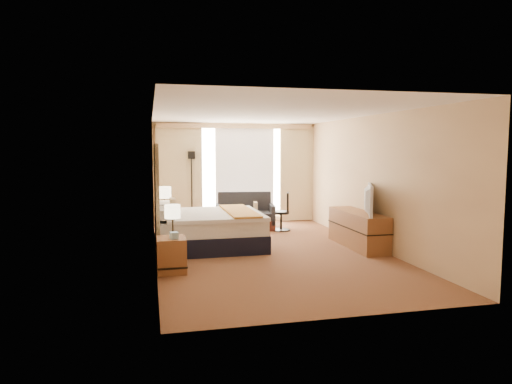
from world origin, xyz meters
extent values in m
cube|color=#592719|center=(0.00, 0.00, 0.00)|extent=(4.20, 7.00, 0.02)
cube|color=white|center=(0.00, 0.00, 2.60)|extent=(4.20, 7.00, 0.02)
cube|color=#E4BE8B|center=(0.00, 3.50, 1.30)|extent=(4.20, 0.02, 2.60)
cube|color=#E4BE8B|center=(0.00, -3.50, 1.30)|extent=(4.20, 0.02, 2.60)
cube|color=#E4BE8B|center=(-2.10, 0.00, 1.30)|extent=(0.02, 7.00, 2.60)
cube|color=#E4BE8B|center=(2.10, 0.00, 1.30)|extent=(0.02, 7.00, 2.60)
cube|color=black|center=(-2.06, 0.20, 1.28)|extent=(0.06, 1.85, 1.50)
cube|color=brown|center=(-1.87, -1.05, 0.28)|extent=(0.45, 0.52, 0.55)
cube|color=brown|center=(-1.87, 1.45, 0.28)|extent=(0.45, 0.52, 0.55)
cube|color=brown|center=(1.83, 0.00, 0.35)|extent=(0.50, 1.80, 0.70)
cube|color=silver|center=(0.25, 3.47, 1.32)|extent=(2.30, 0.02, 2.30)
cube|color=beige|center=(-1.45, 3.38, 1.27)|extent=(1.15, 0.09, 2.50)
cube|color=beige|center=(1.65, 3.38, 1.27)|extent=(0.90, 0.09, 2.50)
cube|color=silver|center=(0.25, 3.43, 1.27)|extent=(1.55, 0.04, 2.50)
cube|color=#E4BE8B|center=(0.00, 3.34, 2.52)|extent=(4.00, 0.16, 0.12)
cube|color=black|center=(-1.05, 0.63, 0.17)|extent=(2.04, 1.84, 0.34)
cube|color=white|center=(-1.05, 0.63, 0.49)|extent=(1.99, 1.79, 0.29)
cube|color=white|center=(-0.97, 0.63, 0.65)|extent=(1.86, 1.86, 0.07)
cube|color=#C47C2D|center=(-0.45, 0.63, 0.70)|extent=(0.53, 1.86, 0.04)
cube|color=white|center=(-1.89, 0.18, 0.78)|extent=(0.27, 0.76, 0.17)
cube|color=white|center=(-1.89, 1.08, 0.78)|extent=(0.27, 0.76, 0.17)
cube|color=#EFE5C5|center=(-1.76, 0.63, 0.81)|extent=(0.10, 0.41, 0.35)
cube|color=#512117|center=(0.05, 2.45, 0.13)|extent=(1.51, 0.97, 0.25)
cube|color=#2A2A2E|center=(0.04, 2.40, 0.33)|extent=(1.39, 0.80, 0.16)
cube|color=#2A2A2E|center=(0.09, 2.75, 0.61)|extent=(1.32, 0.35, 0.56)
cube|color=#2A2A2E|center=(-0.60, 2.55, 0.36)|extent=(0.22, 0.76, 0.45)
cube|color=#2A2A2E|center=(0.69, 2.35, 0.36)|extent=(0.22, 0.76, 0.45)
cube|color=#EFE5C5|center=(0.29, 2.36, 0.50)|extent=(0.14, 0.36, 0.32)
cube|color=black|center=(-1.15, 3.30, 0.01)|extent=(0.24, 0.24, 0.03)
cylinder|color=black|center=(-1.15, 3.30, 0.86)|extent=(0.03, 0.03, 1.67)
cube|color=black|center=(-1.15, 3.30, 1.78)|extent=(0.17, 0.17, 0.19)
cylinder|color=black|center=(0.85, 2.07, 0.01)|extent=(0.44, 0.44, 0.03)
cylinder|color=black|center=(0.85, 2.07, 0.23)|extent=(0.05, 0.05, 0.40)
cylinder|color=black|center=(0.85, 2.07, 0.43)|extent=(0.39, 0.39, 0.06)
cube|color=black|center=(1.00, 2.02, 0.69)|extent=(0.15, 0.35, 0.44)
cube|color=black|center=(-1.84, -1.04, 0.57)|extent=(0.09, 0.09, 0.04)
cylinder|color=black|center=(-1.84, -1.04, 0.74)|extent=(0.03, 0.03, 0.31)
cylinder|color=beige|center=(-1.84, -1.04, 0.97)|extent=(0.25, 0.25, 0.21)
cube|color=black|center=(-1.88, 1.52, 0.57)|extent=(0.10, 0.10, 0.04)
cylinder|color=black|center=(-1.88, 1.52, 0.77)|extent=(0.03, 0.03, 0.35)
cylinder|color=beige|center=(-1.88, 1.52, 1.02)|extent=(0.28, 0.28, 0.24)
cube|color=#9ACAEE|center=(-1.83, -1.16, 0.60)|extent=(0.14, 0.14, 0.11)
cube|color=black|center=(-1.79, 1.41, 0.58)|extent=(0.19, 0.17, 0.06)
imported|color=black|center=(1.78, -0.37, 0.99)|extent=(0.54, 0.97, 0.58)
camera|label=1|loc=(-2.18, -8.25, 1.96)|focal=32.00mm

